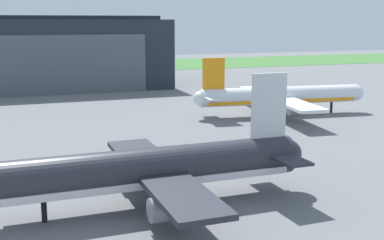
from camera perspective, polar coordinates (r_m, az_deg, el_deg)
The scene contains 5 objects.
ground_plane at distance 64.95m, azimuth -0.80°, elevation -6.24°, with size 440.00×440.00×0.00m, color slate.
grass_field_strip at distance 221.44m, azimuth -14.43°, elevation 5.92°, with size 440.00×56.00×0.08m, color #417436.
maintenance_hangar at distance 156.22m, azimuth -17.21°, elevation 7.36°, with size 73.26×38.58×21.17m.
airliner_near_left at distance 52.68m, azimuth -4.82°, elevation -5.73°, with size 36.58×28.47×13.90m.
airliner_far_right at distance 105.73m, azimuth 10.15°, elevation 2.72°, with size 37.94×34.40×12.34m.
Camera 1 is at (-19.90, -58.63, 19.62)m, focal length 46.37 mm.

